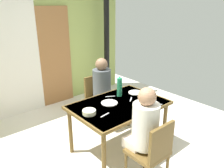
# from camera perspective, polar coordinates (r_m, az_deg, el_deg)

# --- Properties ---
(ground_plane) EXTENTS (5.73, 5.73, 0.00)m
(ground_plane) POSITION_cam_1_polar(r_m,az_deg,el_deg) (3.25, -4.26, -19.13)
(ground_plane) COLOR silver
(wall_back) EXTENTS (4.53, 0.10, 2.55)m
(wall_back) POSITION_cam_1_polar(r_m,az_deg,el_deg) (4.57, -21.64, 8.85)
(wall_back) COLOR #9DAE5A
(wall_back) RESTS_ON ground_plane
(door_wooden) EXTENTS (0.80, 0.05, 2.00)m
(door_wooden) POSITION_cam_1_polar(r_m,az_deg,el_deg) (4.75, -14.89, 6.57)
(door_wooden) COLOR #966337
(door_wooden) RESTS_ON ground_plane
(stove_pipe_column) EXTENTS (0.12, 0.12, 2.55)m
(stove_pipe_column) POSITION_cam_1_polar(r_m,az_deg,el_deg) (5.11, -1.38, 11.27)
(stove_pipe_column) COLOR black
(stove_pipe_column) RESTS_ON ground_plane
(curtain_panel) EXTENTS (0.90, 0.03, 2.14)m
(curtain_panel) POSITION_cam_1_polar(r_m,az_deg,el_deg) (4.45, -23.40, 5.65)
(curtain_panel) COLOR white
(curtain_panel) RESTS_ON ground_plane
(dining_table) EXTENTS (1.30, 0.89, 0.73)m
(dining_table) POSITION_cam_1_polar(r_m,az_deg,el_deg) (3.15, 1.79, -6.28)
(dining_table) COLOR brown
(dining_table) RESTS_ON ground_plane
(chair_near_diner) EXTENTS (0.40, 0.40, 0.87)m
(chair_near_diner) POSITION_cam_1_polar(r_m,az_deg,el_deg) (2.62, 10.30, -16.58)
(chair_near_diner) COLOR brown
(chair_near_diner) RESTS_ON ground_plane
(chair_far_diner) EXTENTS (0.40, 0.40, 0.87)m
(chair_far_diner) POSITION_cam_1_polar(r_m,az_deg,el_deg) (3.91, -3.66, -3.43)
(chair_far_diner) COLOR brown
(chair_far_diner) RESTS_ON ground_plane
(person_near_diner) EXTENTS (0.30, 0.37, 0.77)m
(person_near_diner) POSITION_cam_1_polar(r_m,az_deg,el_deg) (2.54, 8.30, -10.13)
(person_near_diner) COLOR silver
(person_near_diner) RESTS_ON ground_plane
(person_far_diner) EXTENTS (0.30, 0.37, 0.77)m
(person_far_diner) POSITION_cam_1_polar(r_m,az_deg,el_deg) (3.70, -2.48, -0.04)
(person_far_diner) COLOR #4B5060
(person_far_diner) RESTS_ON ground_plane
(water_bottle_green_near) EXTENTS (0.08, 0.08, 0.31)m
(water_bottle_green_near) POSITION_cam_1_polar(r_m,az_deg,el_deg) (3.31, 1.93, -0.69)
(water_bottle_green_near) COLOR #257D54
(water_bottle_green_near) RESTS_ON dining_table
(serving_bowl_center) EXTENTS (0.17, 0.17, 0.05)m
(serving_bowl_center) POSITION_cam_1_polar(r_m,az_deg,el_deg) (2.84, -5.86, -7.14)
(serving_bowl_center) COLOR #ECE9C6
(serving_bowl_center) RESTS_ON dining_table
(dinner_plate_near_left) EXTENTS (0.22, 0.22, 0.01)m
(dinner_plate_near_left) POSITION_cam_1_polar(r_m,az_deg,el_deg) (3.49, 5.98, -2.19)
(dinner_plate_near_left) COLOR white
(dinner_plate_near_left) RESTS_ON dining_table
(dinner_plate_near_right) EXTENTS (0.23, 0.23, 0.01)m
(dinner_plate_near_right) POSITION_cam_1_polar(r_m,az_deg,el_deg) (3.12, -0.68, -4.84)
(dinner_plate_near_right) COLOR white
(dinner_plate_near_right) RESTS_ON dining_table
(drinking_glass_by_near_diner) EXTENTS (0.06, 0.06, 0.10)m
(drinking_glass_by_near_diner) POSITION_cam_1_polar(r_m,az_deg,el_deg) (3.20, 7.91, -3.50)
(drinking_glass_by_near_diner) COLOR silver
(drinking_glass_by_near_diner) RESTS_ON dining_table
(cutlery_knife_near) EXTENTS (0.14, 0.09, 0.00)m
(cutlery_knife_near) POSITION_cam_1_polar(r_m,az_deg,el_deg) (3.34, -0.45, -3.19)
(cutlery_knife_near) COLOR silver
(cutlery_knife_near) RESTS_ON dining_table
(cutlery_fork_near) EXTENTS (0.15, 0.04, 0.00)m
(cutlery_fork_near) POSITION_cam_1_polar(r_m,az_deg,el_deg) (2.81, -1.82, -7.92)
(cutlery_fork_near) COLOR silver
(cutlery_fork_near) RESTS_ON dining_table
(cutlery_knife_far) EXTENTS (0.09, 0.14, 0.00)m
(cutlery_knife_far) POSITION_cam_1_polar(r_m,az_deg,el_deg) (3.17, 11.35, -4.95)
(cutlery_knife_far) COLOR silver
(cutlery_knife_far) RESTS_ON dining_table
(cutlery_fork_far) EXTENTS (0.13, 0.10, 0.00)m
(cutlery_fork_far) POSITION_cam_1_polar(r_m,az_deg,el_deg) (3.25, 4.84, -3.94)
(cutlery_fork_far) COLOR silver
(cutlery_fork_far) RESTS_ON dining_table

